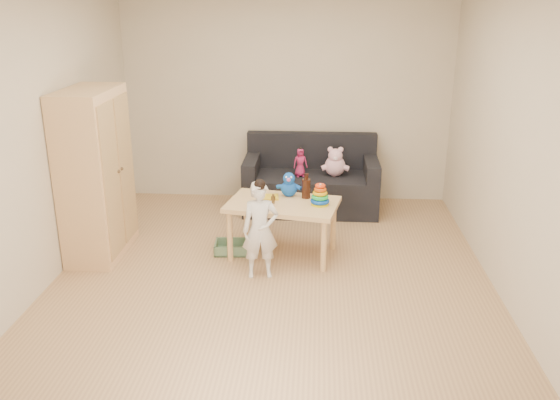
# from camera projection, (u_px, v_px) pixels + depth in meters

# --- Properties ---
(room) EXTENTS (4.50, 4.50, 4.50)m
(room) POSITION_uv_depth(u_px,v_px,m) (272.00, 139.00, 5.12)
(room) COLOR tan
(room) RESTS_ON ground
(wardrobe) EXTENTS (0.46, 0.92, 1.65)m
(wardrobe) POSITION_uv_depth(u_px,v_px,m) (95.00, 174.00, 5.76)
(wardrobe) COLOR #E9B380
(wardrobe) RESTS_ON ground
(sofa) EXTENTS (1.58, 0.79, 0.44)m
(sofa) POSITION_uv_depth(u_px,v_px,m) (311.00, 192.00, 7.13)
(sofa) COLOR black
(sofa) RESTS_ON ground
(play_table) EXTENTS (1.17, 0.85, 0.56)m
(play_table) POSITION_uv_depth(u_px,v_px,m) (283.00, 229.00, 5.87)
(play_table) COLOR #E1AC7B
(play_table) RESTS_ON ground
(storage_bin) EXTENTS (0.38, 0.29, 0.11)m
(storage_bin) POSITION_uv_depth(u_px,v_px,m) (233.00, 247.00, 6.00)
(storage_bin) COLOR #5D805C
(storage_bin) RESTS_ON ground
(toddler) EXTENTS (0.36, 0.27, 0.89)m
(toddler) POSITION_uv_depth(u_px,v_px,m) (260.00, 231.00, 5.38)
(toddler) COLOR silver
(toddler) RESTS_ON ground
(pink_bear) EXTENTS (0.30, 0.27, 0.30)m
(pink_bear) POSITION_uv_depth(u_px,v_px,m) (335.00, 164.00, 6.96)
(pink_bear) COLOR #FFBBD3
(pink_bear) RESTS_ON sofa
(doll) EXTENTS (0.19, 0.15, 0.33)m
(doll) POSITION_uv_depth(u_px,v_px,m) (300.00, 163.00, 6.94)
(doll) COLOR #B9225D
(doll) RESTS_ON sofa
(ring_stacker) EXTENTS (0.19, 0.19, 0.21)m
(ring_stacker) POSITION_uv_depth(u_px,v_px,m) (320.00, 197.00, 5.69)
(ring_stacker) COLOR #CAC40A
(ring_stacker) RESTS_ON play_table
(brown_bottle) EXTENTS (0.09, 0.09, 0.25)m
(brown_bottle) POSITION_uv_depth(u_px,v_px,m) (306.00, 188.00, 5.87)
(brown_bottle) COLOR black
(brown_bottle) RESTS_ON play_table
(blue_plush) EXTENTS (0.26, 0.25, 0.25)m
(blue_plush) POSITION_uv_depth(u_px,v_px,m) (289.00, 184.00, 5.93)
(blue_plush) COLOR blue
(blue_plush) RESTS_ON play_table
(wooden_figure) EXTENTS (0.05, 0.05, 0.10)m
(wooden_figure) POSITION_uv_depth(u_px,v_px,m) (273.00, 199.00, 5.73)
(wooden_figure) COLOR brown
(wooden_figure) RESTS_ON play_table
(yellow_book) EXTENTS (0.20, 0.20, 0.01)m
(yellow_book) POSITION_uv_depth(u_px,v_px,m) (269.00, 197.00, 5.91)
(yellow_book) COLOR gold
(yellow_book) RESTS_ON play_table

